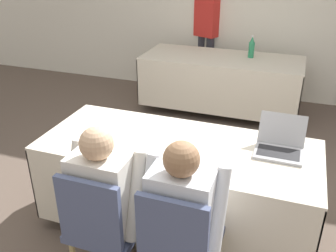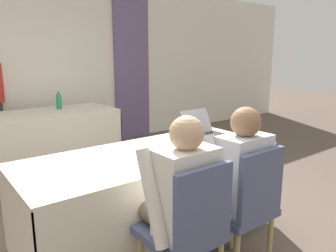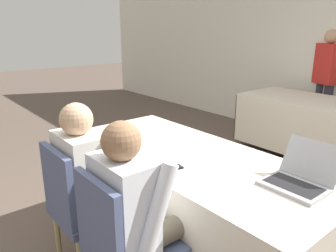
{
  "view_description": "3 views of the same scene",
  "coord_description": "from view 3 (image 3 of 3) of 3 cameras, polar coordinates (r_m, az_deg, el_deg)",
  "views": [
    {
      "loc": [
        0.75,
        -2.32,
        2.11
      ],
      "look_at": [
        0.0,
        -0.21,
        1.01
      ],
      "focal_mm": 40.0,
      "sensor_mm": 36.0,
      "label": 1
    },
    {
      "loc": [
        -1.41,
        -2.05,
        1.51
      ],
      "look_at": [
        0.0,
        -0.21,
        1.01
      ],
      "focal_mm": 35.0,
      "sensor_mm": 36.0,
      "label": 2
    },
    {
      "loc": [
        1.54,
        -1.48,
        1.61
      ],
      "look_at": [
        0.0,
        -0.21,
        1.01
      ],
      "focal_mm": 35.0,
      "sensor_mm": 36.0,
      "label": 3
    }
  ],
  "objects": [
    {
      "name": "laptop",
      "position": [
        1.99,
        21.84,
        -8.45
      ],
      "size": [
        0.33,
        0.35,
        0.23
      ],
      "rotation": [
        0.0,
        0.0,
        -0.01
      ],
      "color": "#99999E",
      "rests_on": "conference_table_near"
    },
    {
      "name": "chair_near_right",
      "position": [
        1.84,
        -8.11,
        -19.7
      ],
      "size": [
        0.44,
        0.44,
        0.93
      ],
      "rotation": [
        0.0,
        0.0,
        3.14
      ],
      "color": "tan",
      "rests_on": "ground_plane"
    },
    {
      "name": "paper_beside_laptop",
      "position": [
        2.63,
        -6.32,
        -2.15
      ],
      "size": [
        0.27,
        0.34,
        0.0
      ],
      "rotation": [
        0.0,
        0.0,
        0.24
      ],
      "color": "white",
      "rests_on": "conference_table_near"
    },
    {
      "name": "ground_plane",
      "position": [
        2.67,
        3.77,
        -20.27
      ],
      "size": [
        24.0,
        24.0,
        0.0
      ],
      "primitive_type": "plane",
      "color": "brown"
    },
    {
      "name": "cell_phone",
      "position": [
        2.07,
        0.66,
        -7.37
      ],
      "size": [
        0.09,
        0.15,
        0.01
      ],
      "rotation": [
        0.0,
        0.0,
        -0.17
      ],
      "color": "black",
      "rests_on": "conference_table_near"
    },
    {
      "name": "conference_table_far",
      "position": [
        4.38,
        25.88,
        1.54
      ],
      "size": [
        2.07,
        0.86,
        0.76
      ],
      "color": "beige",
      "rests_on": "ground_plane"
    },
    {
      "name": "chair_near_left",
      "position": [
        2.22,
        -15.14,
        -13.22
      ],
      "size": [
        0.44,
        0.44,
        0.93
      ],
      "rotation": [
        0.0,
        0.0,
        3.14
      ],
      "color": "tan",
      "rests_on": "ground_plane"
    },
    {
      "name": "person_checkered_shirt",
      "position": [
        2.19,
        -12.96,
        -8.85
      ],
      "size": [
        0.5,
        0.52,
        1.19
      ],
      "rotation": [
        0.0,
        0.0,
        3.14
      ],
      "color": "#665B4C",
      "rests_on": "ground_plane"
    },
    {
      "name": "person_white_shirt",
      "position": [
        1.8,
        -5.4,
        -14.47
      ],
      "size": [
        0.5,
        0.52,
        1.19
      ],
      "rotation": [
        0.0,
        0.0,
        3.14
      ],
      "color": "#665B4C",
      "rests_on": "ground_plane"
    },
    {
      "name": "conference_table_near",
      "position": [
        2.37,
        4.04,
        -8.93
      ],
      "size": [
        2.07,
        0.86,
        0.76
      ],
      "color": "beige",
      "rests_on": "ground_plane"
    },
    {
      "name": "paper_centre_table",
      "position": [
        2.06,
        23.75,
        -9.12
      ],
      "size": [
        0.32,
        0.36,
        0.0
      ],
      "rotation": [
        0.0,
        0.0,
        -0.45
      ],
      "color": "white",
      "rests_on": "conference_table_near"
    },
    {
      "name": "person_red_shirt",
      "position": [
        5.14,
        25.8,
        7.35
      ],
      "size": [
        0.39,
        0.32,
        1.59
      ],
      "rotation": [
        0.0,
        0.0,
        -0.4
      ],
      "color": "#33333D",
      "rests_on": "ground_plane"
    }
  ]
}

